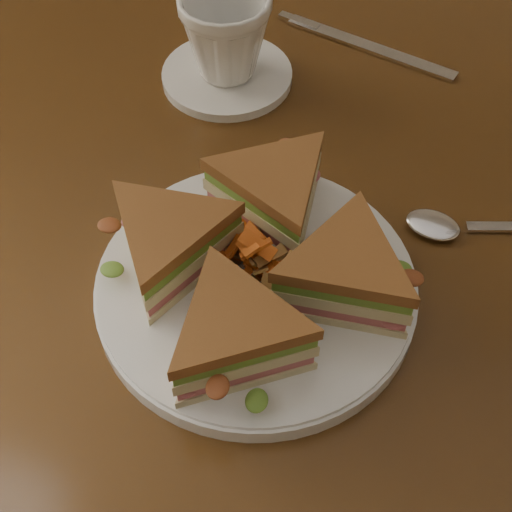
# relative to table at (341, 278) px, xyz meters

# --- Properties ---
(ground) EXTENTS (6.00, 6.00, 0.00)m
(ground) POSITION_rel_table_xyz_m (0.00, 0.00, -0.65)
(ground) COLOR brown
(ground) RESTS_ON ground
(table) EXTENTS (1.20, 0.80, 0.75)m
(table) POSITION_rel_table_xyz_m (0.00, 0.00, 0.00)
(table) COLOR #351E0C
(table) RESTS_ON ground
(plate) EXTENTS (0.26, 0.26, 0.02)m
(plate) POSITION_rel_table_xyz_m (-0.04, -0.12, 0.11)
(plate) COLOR white
(plate) RESTS_ON table
(sandwich_wedges) EXTENTS (0.28, 0.28, 0.06)m
(sandwich_wedges) POSITION_rel_table_xyz_m (-0.04, -0.12, 0.14)
(sandwich_wedges) COLOR beige
(sandwich_wedges) RESTS_ON plate
(crisps_mound) EXTENTS (0.09, 0.09, 0.05)m
(crisps_mound) POSITION_rel_table_xyz_m (-0.04, -0.12, 0.14)
(crisps_mound) COLOR #D85D1B
(crisps_mound) RESTS_ON plate
(spoon) EXTENTS (0.17, 0.09, 0.01)m
(spoon) POSITION_rel_table_xyz_m (0.09, 0.02, 0.10)
(spoon) COLOR silver
(spoon) RESTS_ON table
(knife) EXTENTS (0.22, 0.04, 0.00)m
(knife) POSITION_rel_table_xyz_m (-0.08, 0.23, 0.10)
(knife) COLOR silver
(knife) RESTS_ON table
(saucer) EXTENTS (0.14, 0.14, 0.01)m
(saucer) POSITION_rel_table_xyz_m (-0.19, 0.12, 0.10)
(saucer) COLOR white
(saucer) RESTS_ON table
(coffee_cup) EXTENTS (0.12, 0.12, 0.09)m
(coffee_cup) POSITION_rel_table_xyz_m (-0.19, 0.12, 0.15)
(coffee_cup) COLOR white
(coffee_cup) RESTS_ON saucer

